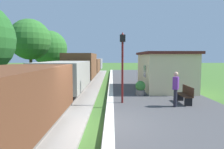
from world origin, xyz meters
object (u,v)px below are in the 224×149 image
person_waiting (177,88)px  station_hut (165,70)px  lamp_post_near (123,54)px  tree_trackside_far (31,40)px  bench_near_hut (187,94)px  potted_planter (141,88)px  tree_field_left (50,48)px  freight_train (82,70)px

person_waiting → station_hut: bearing=-70.8°
lamp_post_near → tree_trackside_far: (-8.31, 8.75, 1.49)m
bench_near_hut → potted_planter: potted_planter is taller
station_hut → bench_near_hut: 4.82m
station_hut → potted_planter: 3.42m
lamp_post_near → tree_field_left: tree_field_left is taller
freight_train → person_waiting: bearing=-56.6°
potted_planter → lamp_post_near: (-1.25, -2.09, 2.08)m
lamp_post_near → tree_trackside_far: 12.16m
tree_trackside_far → bench_near_hut: bearing=-37.4°
lamp_post_near → bench_near_hut: bearing=-2.0°
person_waiting → potted_planter: bearing=-38.1°
bench_near_hut → tree_trackside_far: size_ratio=0.24×
tree_trackside_far → lamp_post_near: bearing=-46.5°
station_hut → tree_trackside_far: (-11.66, 4.14, 2.64)m
person_waiting → lamp_post_near: 3.13m
bench_near_hut → lamp_post_near: bearing=178.0°
station_hut → person_waiting: bearing=-98.4°
tree_trackside_far → freight_train: bearing=-5.4°
lamp_post_near → tree_trackside_far: bearing=133.5°
potted_planter → tree_field_left: tree_field_left is taller
person_waiting → tree_trackside_far: tree_trackside_far is taller
freight_train → lamp_post_near: bearing=-67.4°
tree_trackside_far → tree_field_left: size_ratio=1.02×
lamp_post_near → tree_field_left: 18.43m
bench_near_hut → potted_planter: bearing=133.0°
freight_train → tree_field_left: bearing=124.3°
station_hut → potted_planter: (-2.11, -2.52, -0.93)m
freight_train → potted_planter: (4.69, -6.20, -0.74)m
tree_field_left → freight_train: bearing=-55.7°
potted_planter → tree_trackside_far: (-9.56, 6.66, 3.57)m
bench_near_hut → tree_field_left: size_ratio=0.25×
person_waiting → potted_planter: person_waiting is taller
station_hut → tree_field_left: 16.91m
freight_train → tree_field_left: size_ratio=5.34×
tree_trackside_far → tree_field_left: (-0.51, 7.41, -0.52)m
station_hut → lamp_post_near: 5.81m
bench_near_hut → tree_trackside_far: tree_trackside_far is taller
freight_train → person_waiting: 10.90m
bench_near_hut → tree_field_left: bearing=126.7°
freight_train → bench_near_hut: size_ratio=21.73×
freight_train → potted_planter: 7.81m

